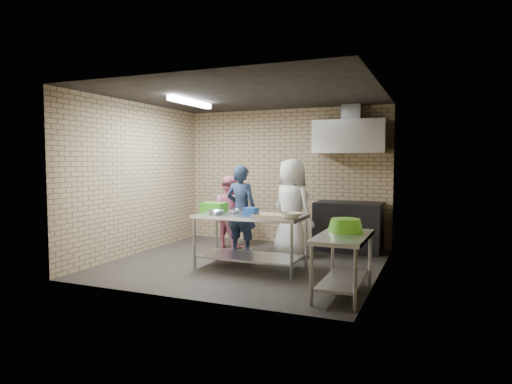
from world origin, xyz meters
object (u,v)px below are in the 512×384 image
at_px(prep_table, 250,241).
at_px(woman_white, 292,208).
at_px(stove, 348,227).
at_px(woman_pink, 229,212).
at_px(green_basin, 346,225).
at_px(green_crate, 214,207).
at_px(blue_tub, 251,212).
at_px(side_counter, 343,265).
at_px(man_navy, 241,210).
at_px(bottle_red, 355,141).
at_px(bottle_green, 377,142).

xyz_separation_m(prep_table, woman_white, (0.32, 1.08, 0.43)).
relative_size(stove, woman_pink, 0.87).
bearing_deg(woman_pink, green_basin, 158.82).
distance_m(green_crate, blue_tub, 0.78).
relative_size(green_basin, woman_white, 0.27).
height_order(side_counter, woman_pink, woman_pink).
bearing_deg(man_navy, prep_table, 126.76).
bearing_deg(woman_white, bottle_red, -102.51).
distance_m(side_counter, man_navy, 2.78).
xyz_separation_m(green_basin, bottle_red, (-0.38, 2.74, 1.19)).
bearing_deg(side_counter, man_navy, 141.53).
bearing_deg(prep_table, woman_white, 73.31).
height_order(prep_table, bottle_green, bottle_green).
height_order(green_basin, bottle_green, bottle_green).
distance_m(side_counter, bottle_red, 3.44).
bearing_deg(green_basin, bottle_green, 89.58).
xyz_separation_m(prep_table, man_navy, (-0.55, 0.88, 0.38)).
bearing_deg(bottle_green, green_crate, -138.39).
bearing_deg(woman_pink, green_crate, 119.32).
distance_m(bottle_red, woman_pink, 2.71).
xyz_separation_m(woman_pink, woman_white, (1.33, -0.23, 0.16)).
xyz_separation_m(stove, woman_white, (-0.83, -0.84, 0.40)).
distance_m(green_basin, woman_pink, 3.20).
xyz_separation_m(prep_table, stove, (1.15, 1.92, 0.03)).
distance_m(side_counter, green_basin, 0.52).
relative_size(green_basin, woman_pink, 0.33).
distance_m(bottle_green, man_navy, 2.79).
bearing_deg(woman_white, woman_pink, 16.50).
bearing_deg(woman_pink, side_counter, 155.58).
distance_m(green_crate, bottle_green, 3.27).
xyz_separation_m(green_basin, woman_pink, (-2.58, 1.89, -0.14)).
xyz_separation_m(blue_tub, bottle_red, (1.15, 2.26, 1.14)).
height_order(blue_tub, green_basin, blue_tub).
bearing_deg(blue_tub, bottle_green, 55.60).
height_order(green_crate, bottle_red, bottle_red).
relative_size(side_counter, blue_tub, 6.48).
xyz_separation_m(side_counter, green_crate, (-2.30, 0.95, 0.53)).
distance_m(green_crate, woman_white, 1.40).
height_order(woman_pink, woman_white, woman_white).
xyz_separation_m(stove, bottle_red, (0.05, 0.24, 1.58)).
height_order(man_navy, woman_white, woman_white).
height_order(stove, green_crate, green_crate).
height_order(green_basin, woman_white, woman_white).
distance_m(man_navy, woman_white, 0.90).
relative_size(prep_table, blue_tub, 9.00).
height_order(prep_table, man_navy, man_navy).
bearing_deg(woman_pink, blue_tub, 141.79).
xyz_separation_m(bottle_red, man_navy, (-1.75, -1.28, -1.24)).
relative_size(blue_tub, green_basin, 0.40).
bearing_deg(green_basin, prep_table, 159.85).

